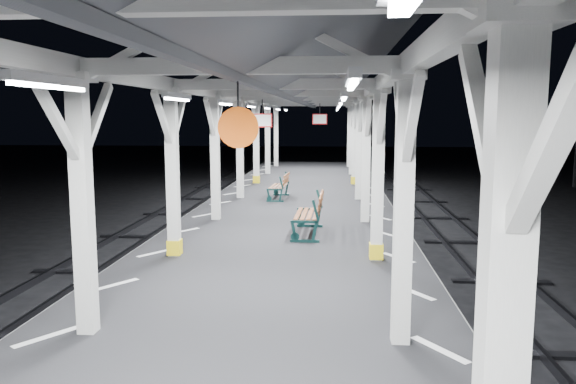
# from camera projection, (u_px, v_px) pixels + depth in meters

# --- Properties ---
(ground) EXTENTS (120.00, 120.00, 0.00)m
(ground) POSITION_uv_depth(u_px,v_px,m) (261.00, 347.00, 9.25)
(ground) COLOR black
(ground) RESTS_ON ground
(platform) EXTENTS (6.00, 50.00, 1.00)m
(platform) POSITION_uv_depth(u_px,v_px,m) (261.00, 318.00, 9.18)
(platform) COLOR black
(platform) RESTS_ON ground
(hazard_stripes_left) EXTENTS (1.00, 48.00, 0.01)m
(hazard_stripes_left) POSITION_uv_depth(u_px,v_px,m) (115.00, 285.00, 9.31)
(hazard_stripes_left) COLOR silver
(hazard_stripes_left) RESTS_ON platform
(hazard_stripes_right) EXTENTS (1.00, 48.00, 0.01)m
(hazard_stripes_right) POSITION_uv_depth(u_px,v_px,m) (414.00, 292.00, 8.91)
(hazard_stripes_right) COLOR silver
(hazard_stripes_right) RESTS_ON platform
(track_right) EXTENTS (2.20, 60.00, 0.16)m
(track_right) POSITION_uv_depth(u_px,v_px,m) (576.00, 353.00, 8.83)
(track_right) COLOR #2D2D33
(track_right) RESTS_ON ground
(canopy) EXTENTS (5.40, 49.00, 4.65)m
(canopy) POSITION_uv_depth(u_px,v_px,m) (259.00, 65.00, 8.61)
(canopy) COLOR silver
(canopy) RESTS_ON platform
(bench_mid) EXTENTS (0.71, 1.81, 0.97)m
(bench_mid) POSITION_uv_depth(u_px,v_px,m) (312.00, 213.00, 13.20)
(bench_mid) COLOR #10302F
(bench_mid) RESTS_ON platform
(bench_far) EXTENTS (0.65, 1.59, 0.85)m
(bench_far) POSITION_uv_depth(u_px,v_px,m) (281.00, 185.00, 18.88)
(bench_far) COLOR #10302F
(bench_far) RESTS_ON platform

